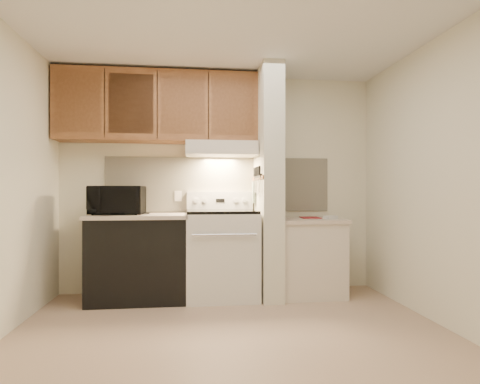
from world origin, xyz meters
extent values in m
plane|color=tan|center=(0.00, 0.00, 0.00)|extent=(3.60, 3.60, 0.00)
plane|color=white|center=(0.00, 0.00, 2.50)|extent=(3.60, 3.60, 0.00)
cube|color=#F2EBCC|center=(0.00, 1.50, 1.25)|extent=(3.60, 2.50, 0.02)
cube|color=#F2EBCC|center=(1.80, 0.00, 1.25)|extent=(0.02, 3.00, 2.50)
cube|color=#EDE3C6|center=(0.00, 1.49, 1.24)|extent=(2.60, 0.02, 0.63)
cube|color=silver|center=(0.00, 1.16, 0.46)|extent=(0.76, 0.65, 0.92)
cube|color=black|center=(0.00, 0.84, 0.50)|extent=(0.50, 0.01, 0.30)
cylinder|color=silver|center=(0.00, 0.80, 0.72)|extent=(0.65, 0.02, 0.02)
cube|color=black|center=(0.00, 1.16, 0.94)|extent=(0.74, 0.64, 0.03)
cube|color=silver|center=(0.00, 1.44, 1.05)|extent=(0.76, 0.08, 0.20)
cube|color=black|center=(0.00, 1.40, 1.05)|extent=(0.10, 0.01, 0.04)
cylinder|color=silver|center=(-0.28, 1.40, 1.05)|extent=(0.05, 0.02, 0.05)
cylinder|color=silver|center=(-0.18, 1.40, 1.05)|extent=(0.05, 0.02, 0.05)
cylinder|color=silver|center=(0.18, 1.40, 1.05)|extent=(0.05, 0.02, 0.05)
cylinder|color=silver|center=(0.28, 1.40, 1.05)|extent=(0.05, 0.02, 0.05)
cube|color=black|center=(-0.88, 1.17, 0.43)|extent=(1.00, 0.63, 0.87)
cube|color=beige|center=(-0.88, 1.17, 0.89)|extent=(1.04, 0.67, 0.04)
cube|color=black|center=(-0.88, 1.20, 0.92)|extent=(0.21, 0.10, 0.01)
cylinder|color=#236057|center=(-1.06, 1.39, 0.96)|extent=(0.10, 0.10, 0.10)
cube|color=beige|center=(-0.48, 1.48, 1.10)|extent=(0.08, 0.01, 0.12)
imported|color=black|center=(-1.10, 1.15, 1.06)|extent=(0.56, 0.39, 0.30)
cube|color=beige|center=(0.51, 1.15, 1.25)|extent=(0.22, 0.70, 2.50)
cube|color=#925A34|center=(0.39, 1.15, 1.30)|extent=(0.01, 0.70, 0.04)
cube|color=black|center=(0.39, 1.10, 1.32)|extent=(0.02, 0.42, 0.04)
cube|color=silver|center=(0.38, 0.94, 1.22)|extent=(0.01, 0.03, 0.16)
cylinder|color=black|center=(0.38, 0.93, 1.37)|extent=(0.02, 0.02, 0.10)
cube|color=silver|center=(0.38, 1.01, 1.21)|extent=(0.01, 0.04, 0.18)
cylinder|color=black|center=(0.38, 1.01, 1.37)|extent=(0.02, 0.02, 0.10)
cube|color=silver|center=(0.38, 1.10, 1.20)|extent=(0.01, 0.04, 0.20)
cylinder|color=black|center=(0.38, 1.10, 1.37)|extent=(0.02, 0.02, 0.10)
cube|color=silver|center=(0.38, 1.18, 1.22)|extent=(0.01, 0.04, 0.16)
cylinder|color=black|center=(0.38, 1.19, 1.37)|extent=(0.02, 0.02, 0.10)
cube|color=silver|center=(0.38, 1.26, 1.21)|extent=(0.01, 0.04, 0.18)
cylinder|color=black|center=(0.38, 1.27, 1.37)|extent=(0.02, 0.02, 0.10)
cube|color=gray|center=(0.38, 1.32, 1.14)|extent=(0.03, 0.10, 0.24)
cube|color=beige|center=(0.97, 1.15, 0.40)|extent=(0.70, 0.60, 0.81)
cube|color=beige|center=(0.97, 1.15, 0.83)|extent=(0.74, 0.64, 0.04)
cube|color=maroon|center=(1.02, 1.25, 0.85)|extent=(0.23, 0.30, 0.01)
cube|color=white|center=(1.19, 1.06, 0.87)|extent=(0.16, 0.13, 0.04)
cube|color=beige|center=(0.00, 1.28, 1.62)|extent=(0.78, 0.44, 0.15)
cube|color=beige|center=(0.00, 1.07, 1.58)|extent=(0.78, 0.04, 0.06)
cube|color=#925A34|center=(-0.69, 1.32, 2.08)|extent=(2.18, 0.33, 0.77)
cube|color=#925A34|center=(-1.51, 1.17, 2.08)|extent=(0.46, 0.01, 0.63)
cube|color=black|center=(-1.23, 1.16, 2.08)|extent=(0.01, 0.01, 0.73)
cube|color=#925A34|center=(-0.96, 1.17, 2.08)|extent=(0.46, 0.01, 0.63)
cube|color=black|center=(-0.69, 1.16, 2.08)|extent=(0.01, 0.01, 0.73)
cube|color=#925A34|center=(-0.42, 1.17, 2.08)|extent=(0.46, 0.01, 0.63)
cube|color=black|center=(-0.14, 1.16, 2.08)|extent=(0.01, 0.01, 0.73)
cube|color=#925A34|center=(0.13, 1.17, 2.08)|extent=(0.46, 0.01, 0.63)
camera|label=1|loc=(-0.32, -3.18, 1.15)|focal=30.00mm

